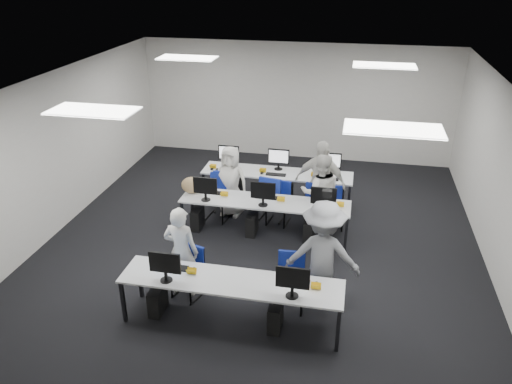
% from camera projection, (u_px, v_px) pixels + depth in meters
% --- Properties ---
extents(room, '(9.00, 9.02, 3.00)m').
position_uv_depth(room, '(263.00, 167.00, 8.87)').
color(room, black).
rests_on(room, ground).
extents(ceiling_panels, '(5.20, 4.60, 0.02)m').
position_uv_depth(ceiling_panels, '(264.00, 84.00, 8.24)').
color(ceiling_panels, white).
rests_on(ceiling_panels, room).
extents(desk_front, '(3.20, 0.70, 0.73)m').
position_uv_depth(desk_front, '(231.00, 284.00, 7.10)').
color(desk_front, silver).
rests_on(desk_front, ground).
extents(desk_mid, '(3.20, 0.70, 0.73)m').
position_uv_depth(desk_mid, '(265.00, 203.00, 9.40)').
color(desk_mid, silver).
rests_on(desk_mid, ground).
extents(desk_back, '(3.20, 0.70, 0.73)m').
position_uv_depth(desk_back, '(277.00, 175.00, 10.64)').
color(desk_back, silver).
rests_on(desk_back, ground).
extents(equipment_front, '(2.51, 0.41, 1.19)m').
position_uv_depth(equipment_front, '(218.00, 301.00, 7.25)').
color(equipment_front, '#0D44A9').
rests_on(equipment_front, desk_front).
extents(equipment_mid, '(2.91, 0.41, 1.19)m').
position_uv_depth(equipment_mid, '(255.00, 218.00, 9.56)').
color(equipment_mid, white).
rests_on(equipment_mid, desk_mid).
extents(equipment_back, '(2.91, 0.41, 1.19)m').
position_uv_depth(equipment_back, '(286.00, 189.00, 10.76)').
color(equipment_back, white).
rests_on(equipment_back, desk_back).
extents(chair_0, '(0.52, 0.55, 0.83)m').
position_uv_depth(chair_0, '(189.00, 281.00, 7.88)').
color(chair_0, navy).
rests_on(chair_0, ground).
extents(chair_1, '(0.45, 0.49, 0.87)m').
position_uv_depth(chair_1, '(290.00, 291.00, 7.61)').
color(chair_1, navy).
rests_on(chair_1, ground).
extents(chair_2, '(0.52, 0.55, 0.93)m').
position_uv_depth(chair_2, '(218.00, 205.00, 10.18)').
color(chair_2, navy).
rests_on(chair_2, ground).
extents(chair_3, '(0.47, 0.51, 0.85)m').
position_uv_depth(chair_3, '(278.00, 210.00, 10.04)').
color(chair_3, navy).
rests_on(chair_3, ground).
extents(chair_4, '(0.46, 0.49, 0.81)m').
position_uv_depth(chair_4, '(332.00, 215.00, 9.89)').
color(chair_4, navy).
rests_on(chair_4, ground).
extents(chair_5, '(0.56, 0.60, 0.96)m').
position_uv_depth(chair_5, '(225.00, 196.00, 10.57)').
color(chair_5, navy).
rests_on(chair_5, ground).
extents(chair_6, '(0.56, 0.59, 0.97)m').
position_uv_depth(chair_6, '(273.00, 204.00, 10.20)').
color(chair_6, navy).
rests_on(chair_6, ground).
extents(chair_7, '(0.54, 0.57, 0.92)m').
position_uv_depth(chair_7, '(318.00, 209.00, 10.05)').
color(chair_7, navy).
rests_on(chair_7, ground).
extents(handbag, '(0.44, 0.31, 0.33)m').
position_uv_depth(handbag, '(192.00, 185.00, 9.63)').
color(handbag, olive).
rests_on(handbag, desk_mid).
extents(student_0, '(0.58, 0.40, 1.52)m').
position_uv_depth(student_0, '(181.00, 252.00, 7.71)').
color(student_0, beige).
rests_on(student_0, ground).
extents(student_1, '(0.84, 0.70, 1.57)m').
position_uv_depth(student_1, '(320.00, 192.00, 9.59)').
color(student_1, beige).
rests_on(student_1, ground).
extents(student_2, '(0.78, 0.56, 1.49)m').
position_uv_depth(student_2, '(231.00, 181.00, 10.17)').
color(student_2, beige).
rests_on(student_2, ground).
extents(student_3, '(1.09, 0.64, 1.75)m').
position_uv_depth(student_3, '(320.00, 183.00, 9.77)').
color(student_3, beige).
rests_on(student_3, ground).
extents(photographer, '(1.15, 0.68, 1.75)m').
position_uv_depth(photographer, '(323.00, 255.00, 7.41)').
color(photographer, gray).
rests_on(photographer, ground).
extents(dslr_camera, '(0.14, 0.18, 0.10)m').
position_uv_depth(dslr_camera, '(327.00, 194.00, 7.17)').
color(dslr_camera, black).
rests_on(dslr_camera, photographer).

